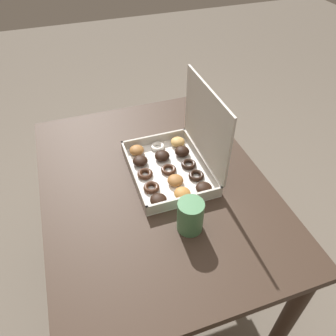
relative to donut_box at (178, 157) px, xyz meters
name	(u,v)px	position (x,y,z in m)	size (l,w,h in m)	color
ground_plane	(158,287)	(0.04, -0.10, -0.82)	(8.00, 8.00, 0.00)	#6B6054
dining_table	(155,205)	(0.04, -0.10, -0.18)	(1.02, 0.77, 0.76)	#38281E
donut_box	(178,157)	(0.00, 0.00, 0.00)	(0.35, 0.27, 0.32)	white
coffee_mug	(190,216)	(0.26, -0.05, 0.00)	(0.08, 0.08, 0.11)	#4C8456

